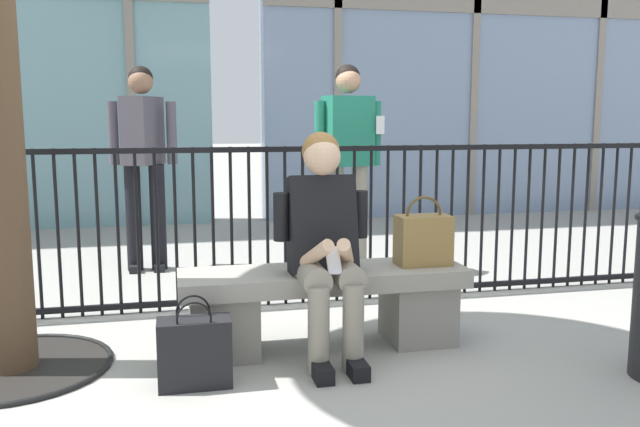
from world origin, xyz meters
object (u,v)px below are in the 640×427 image
Objects in this scene: stone_bench at (324,300)px; bystander_at_railing at (348,153)px; seated_person_with_phone at (325,238)px; shopping_bag at (195,352)px; handbag_on_bench at (423,239)px; bystander_further_back at (143,152)px.

bystander_at_railing is at bearing 70.66° from stone_bench.
stone_bench is 1.32× the size of seated_person_with_phone.
shopping_bag is (-0.70, -0.26, -0.48)m from seated_person_with_phone.
handbag_on_bench is at bearing 16.18° from shopping_bag.
handbag_on_bench is (0.58, -0.01, 0.33)m from stone_bench.
seated_person_with_phone is at bearing 20.36° from shopping_bag.
stone_bench is 1.92m from bystander_at_railing.
seated_person_with_phone is 2.78× the size of shopping_bag.
stone_bench is 0.83m from shopping_bag.
bystander_at_railing and bystander_further_back have the same top height.
bystander_further_back is (-1.63, 0.52, -0.00)m from bystander_at_railing.
stone_bench is 0.94× the size of bystander_at_railing.
stone_bench is at bearing 78.81° from seated_person_with_phone.
seated_person_with_phone is at bearing -101.19° from stone_bench.
stone_bench is at bearing -64.77° from bystander_further_back.
bystander_further_back is at bearing 115.23° from stone_bench.
handbag_on_bench is (0.61, 0.12, -0.05)m from seated_person_with_phone.
shopping_bag is (-0.73, -0.39, -0.10)m from stone_bench.
shopping_bag is at bearing -83.23° from bystander_further_back.
bystander_at_railing reaches higher than shopping_bag.
stone_bench is at bearing 28.12° from shopping_bag.
stone_bench is 3.67× the size of shopping_bag.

